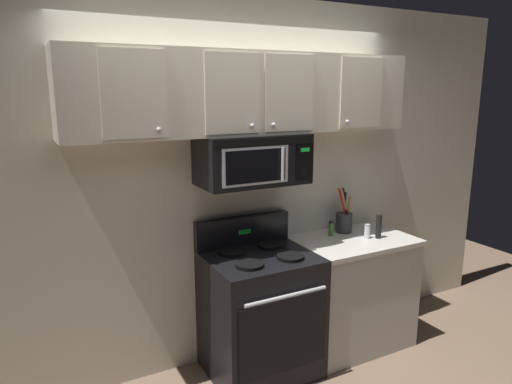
% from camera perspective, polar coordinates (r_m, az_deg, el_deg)
% --- Properties ---
extents(back_wall, '(5.20, 0.10, 2.70)m').
position_cam_1_polar(back_wall, '(3.50, -2.30, 0.94)').
color(back_wall, silver).
rests_on(back_wall, ground_plane).
extents(stove_range, '(0.76, 0.69, 1.12)m').
position_cam_1_polar(stove_range, '(3.49, 0.52, -14.50)').
color(stove_range, black).
rests_on(stove_range, ground_plane).
extents(over_range_microwave, '(0.76, 0.43, 0.35)m').
position_cam_1_polar(over_range_microwave, '(3.24, -0.42, 4.05)').
color(over_range_microwave, black).
extents(upper_cabinets, '(2.50, 0.36, 0.55)m').
position_cam_1_polar(upper_cabinets, '(3.24, -0.69, 12.03)').
color(upper_cabinets, beige).
extents(counter_segment, '(0.93, 0.65, 0.90)m').
position_cam_1_polar(counter_segment, '(3.93, 11.55, -11.79)').
color(counter_segment, '#BCB7AD').
rests_on(counter_segment, ground_plane).
extents(utensil_crock_charcoal, '(0.13, 0.13, 0.37)m').
position_cam_1_polar(utensil_crock_charcoal, '(3.88, 10.75, -3.40)').
color(utensil_crock_charcoal, '#2D2D33').
rests_on(utensil_crock_charcoal, counter_segment).
extents(salt_shaker, '(0.04, 0.04, 0.12)m').
position_cam_1_polar(salt_shaker, '(3.77, 13.47, -4.73)').
color(salt_shaker, white).
rests_on(salt_shaker, counter_segment).
extents(pepper_mill, '(0.04, 0.04, 0.19)m').
position_cam_1_polar(pepper_mill, '(3.79, 14.82, -4.12)').
color(pepper_mill, black).
rests_on(pepper_mill, counter_segment).
extents(spice_jar, '(0.04, 0.04, 0.12)m').
position_cam_1_polar(spice_jar, '(3.78, 9.20, -4.45)').
color(spice_jar, '#4C7F33').
rests_on(spice_jar, counter_segment).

